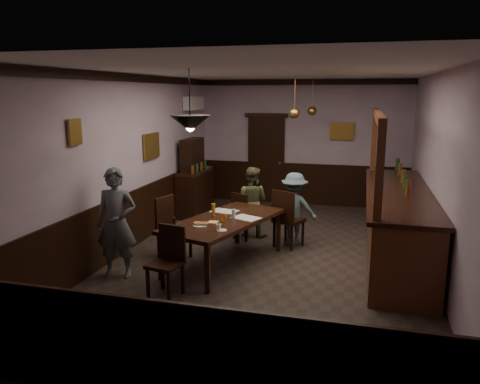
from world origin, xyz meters
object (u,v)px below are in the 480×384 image
(person_standing, at_px, (116,223))
(pendant_iron, at_px, (190,123))
(chair_far_right, at_px, (286,216))
(chair_side, at_px, (171,225))
(chair_near, at_px, (168,258))
(chair_far_left, at_px, (243,214))
(person_seated_left, at_px, (251,202))
(dining_table, at_px, (224,223))
(sideboard, at_px, (195,184))
(soda_can, at_px, (224,218))
(pendant_brass_mid, at_px, (294,113))
(pendant_brass_far, at_px, (312,111))
(bar_counter, at_px, (396,222))
(coffee_cup, at_px, (219,227))
(person_seated_right, at_px, (294,209))

(person_standing, bearing_deg, pendant_iron, -6.12)
(chair_far_right, distance_m, chair_side, 2.01)
(chair_near, relative_size, pendant_iron, 1.13)
(chair_far_left, distance_m, person_seated_left, 0.33)
(dining_table, relative_size, chair_near, 2.54)
(chair_far_left, height_order, sideboard, sideboard)
(soda_can, distance_m, pendant_brass_mid, 2.87)
(pendant_iron, distance_m, pendant_brass_mid, 3.13)
(dining_table, xyz_separation_m, person_seated_left, (0.05, 1.61, -0.02))
(chair_far_left, height_order, pendant_brass_far, pendant_brass_far)
(chair_side, relative_size, pendant_brass_mid, 1.26)
(chair_far_left, relative_size, person_standing, 0.54)
(soda_can, bearing_deg, bar_counter, 24.74)
(chair_far_right, height_order, chair_near, chair_far_right)
(bar_counter, height_order, pendant_brass_far, pendant_brass_far)
(dining_table, distance_m, coffee_cup, 0.62)
(person_seated_left, distance_m, sideboard, 2.07)
(person_seated_left, relative_size, coffee_cup, 16.64)
(chair_side, distance_m, soda_can, 1.05)
(pendant_brass_far, bearing_deg, pendant_brass_mid, -99.27)
(pendant_iron, bearing_deg, coffee_cup, 25.35)
(chair_far_left, relative_size, chair_near, 0.94)
(sideboard, bearing_deg, person_seated_right, -32.49)
(dining_table, height_order, soda_can, soda_can)
(chair_far_right, relative_size, sideboard, 0.61)
(person_seated_right, bearing_deg, chair_far_left, 1.01)
(chair_far_left, xyz_separation_m, person_seated_left, (0.09, 0.26, 0.18))
(chair_far_left, height_order, chair_far_right, chair_far_right)
(chair_far_right, relative_size, person_seated_left, 0.78)
(person_seated_right, distance_m, pendant_brass_mid, 1.87)
(chair_near, distance_m, person_seated_left, 2.91)
(person_standing, height_order, bar_counter, bar_counter)
(person_seated_left, distance_m, person_seated_right, 0.90)
(person_seated_right, xyz_separation_m, bar_counter, (1.73, -0.29, -0.05))
(chair_side, bearing_deg, pendant_brass_mid, -21.95)
(chair_near, distance_m, person_standing, 1.09)
(dining_table, relative_size, person_seated_left, 1.80)
(bar_counter, xyz_separation_m, pendant_brass_mid, (-1.89, 1.16, 1.69))
(chair_far_right, xyz_separation_m, pendant_iron, (-1.05, -1.83, 1.70))
(chair_far_left, xyz_separation_m, chair_near, (-0.37, -2.61, 0.03))
(person_seated_left, height_order, coffee_cup, person_seated_left)
(person_seated_right, bearing_deg, soda_can, 61.96)
(chair_far_right, bearing_deg, bar_counter, -156.40)
(bar_counter, relative_size, pendant_iron, 5.09)
(chair_side, xyz_separation_m, coffee_cup, (1.05, -0.69, 0.24))
(person_standing, xyz_separation_m, pendant_brass_far, (2.33, 4.30, 1.48))
(dining_table, xyz_separation_m, chair_far_left, (-0.05, 1.36, -0.20))
(pendant_iron, relative_size, pendant_brass_mid, 1.03)
(chair_near, height_order, pendant_brass_far, pendant_brass_far)
(person_seated_right, bearing_deg, pendant_brass_mid, -77.17)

